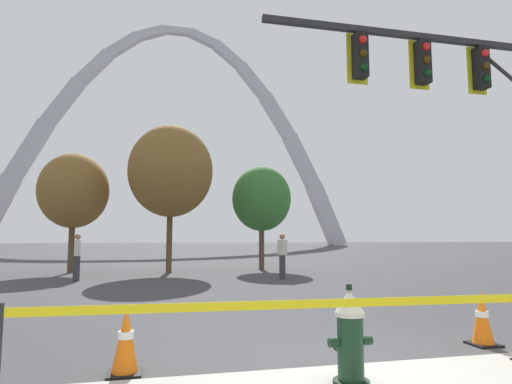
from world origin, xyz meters
name	(u,v)px	position (x,y,z in m)	size (l,w,h in m)	color
ground_plane	(366,371)	(0.00, 0.00, 0.00)	(240.00, 240.00, 0.00)	#3D3D3F
fire_hydrant	(350,337)	(-0.35, -0.36, 0.47)	(0.46, 0.48, 0.99)	black
caution_tape_barrier	(372,322)	(-0.25, -0.67, 0.66)	(6.51, 0.32, 0.93)	#232326
traffic_cone_mid_sidewalk	(482,318)	(2.11, 0.69, 0.36)	(0.36, 0.36, 0.73)	black
traffic_cone_curb_edge	(126,340)	(-2.57, 0.47, 0.36)	(0.36, 0.36, 0.73)	black
traffic_signal_gantry	(500,99)	(4.79, 3.00, 4.40)	(7.82, 0.44, 6.00)	#232326
monument_arch	(175,143)	(0.00, 68.76, 17.57)	(61.79, 2.53, 39.03)	#B2B5BC
tree_far_left	(74,191)	(-5.80, 14.56, 3.41)	(2.85, 2.85, 4.99)	brown
tree_left_mid	(171,171)	(-1.84, 13.88, 4.28)	(3.57, 3.57, 6.26)	brown
tree_center_left	(262,199)	(2.32, 14.55, 3.23)	(2.71, 2.71, 4.73)	brown
pedestrian_walking_left	(282,256)	(2.03, 10.19, 0.82)	(0.30, 0.39, 1.59)	#38383D
pedestrian_standing_center	(77,257)	(-4.95, 11.04, 0.82)	(0.26, 0.37, 1.59)	#38383D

